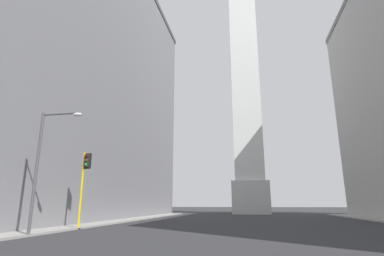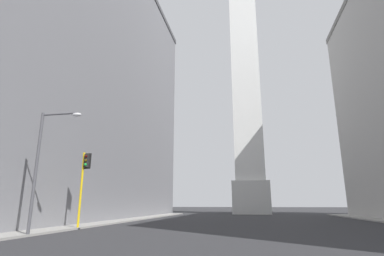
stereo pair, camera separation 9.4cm
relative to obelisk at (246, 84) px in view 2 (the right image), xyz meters
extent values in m
cube|color=gray|center=(-16.20, -40.23, -28.04)|extent=(5.00, 75.44, 0.15)
cube|color=slate|center=(-30.64, -29.52, -8.47)|extent=(28.89, 57.06, 39.29)
cube|color=silver|center=(0.00, 0.00, -24.90)|extent=(7.39, 7.39, 6.43)
cube|color=white|center=(0.00, 0.00, 1.49)|extent=(5.91, 5.91, 46.33)
cylinder|color=yellow|center=(-13.82, -40.67, -25.02)|extent=(0.18, 0.18, 6.19)
cylinder|color=#262626|center=(-13.82, -40.67, -28.06)|extent=(0.40, 0.40, 0.10)
cube|color=black|center=(-13.53, -40.67, -22.62)|extent=(0.37, 0.37, 1.10)
cube|color=black|center=(-13.55, -40.49, -22.62)|extent=(0.58, 0.08, 1.32)
sphere|color=#410907|center=(-13.51, -40.86, -22.28)|extent=(0.22, 0.22, 0.22)
sphere|color=#483506|center=(-13.51, -40.86, -22.62)|extent=(0.22, 0.22, 0.22)
sphere|color=green|center=(-13.51, -40.86, -22.96)|extent=(0.22, 0.22, 0.22)
cylinder|color=#4C4C51|center=(-13.80, -46.30, -24.11)|extent=(0.20, 0.20, 8.00)
cylinder|color=#4C4C51|center=(-12.53, -46.30, -20.26)|extent=(2.54, 0.12, 0.12)
sphere|color=#4C4C51|center=(-13.80, -46.30, -20.26)|extent=(0.20, 0.20, 0.20)
ellipsoid|color=silver|center=(-11.26, -46.30, -20.38)|extent=(0.64, 0.36, 0.26)
camera|label=1|loc=(-0.23, -63.61, -26.14)|focal=28.00mm
camera|label=2|loc=(-0.14, -63.59, -26.14)|focal=28.00mm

